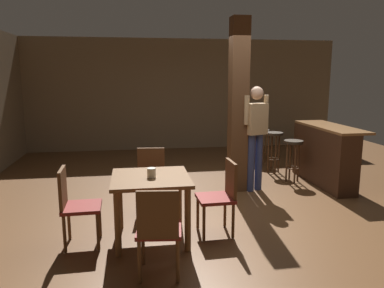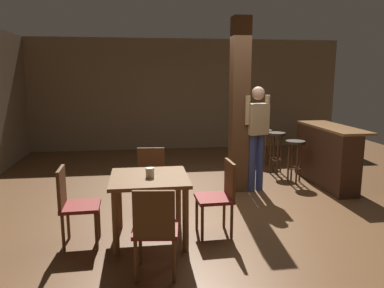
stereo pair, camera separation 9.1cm
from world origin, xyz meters
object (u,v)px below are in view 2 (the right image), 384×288
(napkin_cup, at_px, (150,173))
(standing_person, at_px, (257,131))
(bar_stool_far, at_px, (264,138))
(chair_west, at_px, (73,202))
(bar_stool_near, at_px, (295,151))
(chair_south, at_px, (155,227))
(bar_counter, at_px, (326,155))
(bar_stool_mid, at_px, (276,143))
(chair_north, at_px, (151,177))
(chair_east, at_px, (220,194))
(dining_table, at_px, (149,188))

(napkin_cup, distance_m, standing_person, 2.45)
(bar_stool_far, bearing_deg, napkin_cup, -125.90)
(chair_west, height_order, bar_stool_near, chair_west)
(chair_south, xyz_separation_m, bar_stool_far, (2.52, 4.34, 0.05))
(bar_counter, xyz_separation_m, bar_stool_far, (-0.57, 1.65, 0.03))
(standing_person, bearing_deg, chair_south, -125.28)
(bar_stool_far, bearing_deg, bar_counter, -71.09)
(chair_south, relative_size, bar_stool_mid, 1.11)
(chair_north, xyz_separation_m, bar_stool_far, (2.50, 2.60, 0.05))
(chair_east, height_order, bar_stool_far, chair_east)
(napkin_cup, distance_m, bar_stool_mid, 3.72)
(napkin_cup, bearing_deg, bar_counter, 30.88)
(chair_south, relative_size, chair_north, 1.00)
(bar_stool_far, bearing_deg, dining_table, -126.34)
(dining_table, relative_size, chair_south, 0.99)
(bar_counter, distance_m, bar_stool_far, 1.75)
(napkin_cup, relative_size, standing_person, 0.06)
(chair_east, xyz_separation_m, bar_stool_mid, (1.69, 2.66, 0.09))
(dining_table, height_order, bar_counter, bar_counter)
(chair_north, xyz_separation_m, bar_stool_near, (2.59, 1.14, 0.05))
(chair_east, bearing_deg, bar_stool_far, 63.61)
(bar_stool_near, relative_size, bar_stool_far, 1.02)
(chair_east, relative_size, bar_counter, 0.53)
(chair_north, bearing_deg, dining_table, -92.84)
(chair_east, bearing_deg, standing_person, 59.25)
(dining_table, height_order, bar_stool_far, dining_table)
(chair_east, height_order, bar_counter, bar_counter)
(chair_south, xyz_separation_m, chair_north, (0.02, 1.74, 0.00))
(chair_north, distance_m, bar_stool_near, 2.83)
(dining_table, xyz_separation_m, bar_stool_far, (2.55, 3.46, -0.06))
(chair_west, distance_m, bar_counter, 4.37)
(chair_east, relative_size, bar_stool_near, 1.18)
(bar_stool_near, bearing_deg, standing_person, -155.38)
(bar_stool_near, relative_size, bar_stool_mid, 0.94)
(bar_counter, bearing_deg, dining_table, -149.81)
(bar_counter, bearing_deg, bar_stool_mid, 123.96)
(bar_stool_near, bearing_deg, dining_table, -142.65)
(chair_west, relative_size, bar_counter, 0.53)
(chair_east, xyz_separation_m, bar_counter, (2.27, 1.79, 0.02))
(standing_person, bearing_deg, bar_counter, 8.04)
(bar_counter, xyz_separation_m, bar_stool_mid, (-0.58, 0.86, 0.07))
(chair_east, height_order, standing_person, standing_person)
(napkin_cup, height_order, bar_stool_near, napkin_cup)
(dining_table, relative_size, chair_east, 0.99)
(bar_stool_near, height_order, bar_stool_far, bar_stool_near)
(chair_west, distance_m, standing_person, 3.16)
(chair_west, bearing_deg, chair_east, 2.03)
(bar_counter, relative_size, bar_stool_far, 2.26)
(chair_east, bearing_deg, chair_south, -132.28)
(chair_south, height_order, napkin_cup, chair_south)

